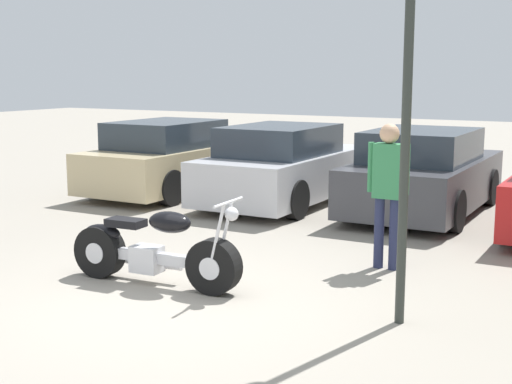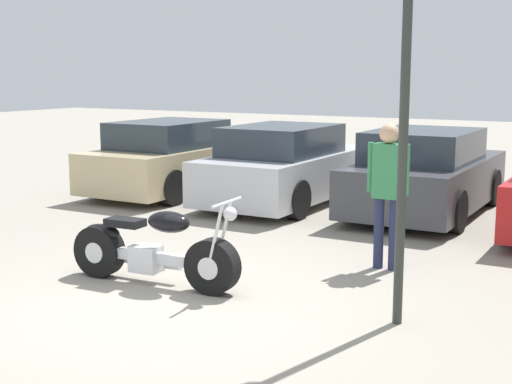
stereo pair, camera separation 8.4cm
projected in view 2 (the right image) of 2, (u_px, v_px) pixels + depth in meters
ground_plane at (173, 301)px, 7.47m from camera, size 60.00×60.00×0.00m
motorcycle at (151, 250)px, 8.02m from camera, size 2.14×0.62×1.04m
parked_car_champagne at (174, 159)px, 14.16m from camera, size 1.86×4.11×1.43m
parked_car_silver at (286, 167)px, 12.96m from camera, size 1.86×4.11×1.43m
parked_car_dark_grey at (426, 174)px, 11.99m from camera, size 1.86×4.11×1.43m
lamp_post at (406, 69)px, 6.43m from camera, size 0.25×0.25×3.69m
person_standing at (388, 183)px, 8.53m from camera, size 0.52×0.24×1.77m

